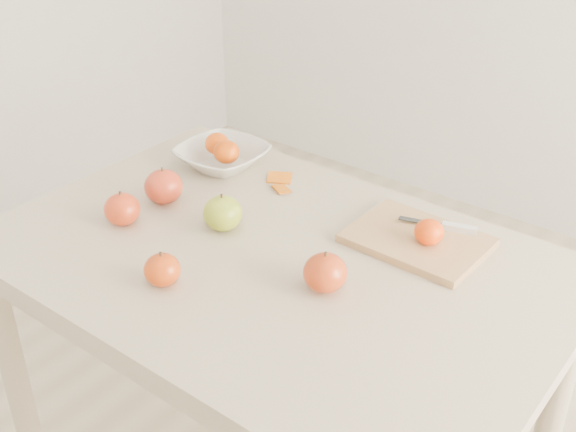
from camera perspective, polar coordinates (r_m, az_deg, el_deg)
The scene contains 14 objects.
table at distance 1.56m, azimuth -1.13°, elevation -6.09°, with size 1.20×0.80×0.75m.
cutting_board at distance 1.56m, azimuth 10.16°, elevation -1.89°, with size 0.28×0.21×0.02m, color tan.
board_tangerine at distance 1.52m, azimuth 11.09°, elevation -1.25°, with size 0.06×0.06×0.05m, color #E14307.
fruit_bowl at distance 1.87m, azimuth -5.23°, elevation 4.68°, with size 0.22×0.22×0.05m, color silver.
bowl_tangerine_near at distance 1.88m, azimuth -5.63°, elevation 5.72°, with size 0.06×0.06×0.06m, color #DF5307.
bowl_tangerine_far at distance 1.82m, azimuth -4.89°, elevation 5.08°, with size 0.07×0.07×0.06m, color #D65807.
orange_peel_a at distance 1.80m, azimuth -0.67°, elevation 2.91°, with size 0.06×0.04×0.00m, color orange.
orange_peel_b at distance 1.75m, azimuth -0.52°, elevation 2.09°, with size 0.04×0.04×0.00m, color #C65F0E.
paring_knife at distance 1.59m, azimuth 12.90°, elevation -0.86°, with size 0.17×0.07×0.01m.
apple_green at distance 1.58m, azimuth -5.19°, elevation 0.22°, with size 0.09×0.09×0.08m, color olive.
apple_red_c at distance 1.42m, azimuth -9.91°, elevation -4.21°, with size 0.07×0.07×0.07m, color #971201.
apple_red_e at distance 1.39m, azimuth 2.95°, elevation -4.49°, with size 0.09×0.09×0.08m, color maroon.
apple_red_b at distance 1.71m, azimuth -9.81°, elevation 2.31°, with size 0.09×0.09×0.08m, color #A1160F.
apple_red_d at distance 1.64m, azimuth -12.98°, elevation 0.52°, with size 0.08×0.08×0.07m, color maroon.
Camera 1 is at (0.80, -0.98, 1.57)m, focal length 45.00 mm.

